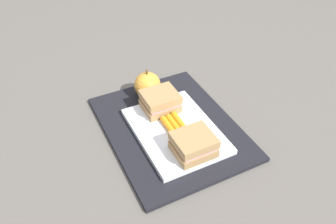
% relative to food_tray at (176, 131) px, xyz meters
% --- Properties ---
extents(ground_plane, '(2.40, 2.40, 0.00)m').
position_rel_food_tray_xyz_m(ground_plane, '(0.03, 0.00, -0.02)').
color(ground_plane, '#56514C').
extents(lunchbag_mat, '(0.36, 0.28, 0.01)m').
position_rel_food_tray_xyz_m(lunchbag_mat, '(0.03, 0.00, -0.01)').
color(lunchbag_mat, black).
rests_on(lunchbag_mat, ground_plane).
extents(food_tray, '(0.23, 0.17, 0.01)m').
position_rel_food_tray_xyz_m(food_tray, '(0.00, 0.00, 0.00)').
color(food_tray, white).
rests_on(food_tray, lunchbag_mat).
extents(sandwich_half_left, '(0.07, 0.08, 0.04)m').
position_rel_food_tray_xyz_m(sandwich_half_left, '(-0.08, 0.00, 0.03)').
color(sandwich_half_left, '#9E7A4C').
rests_on(sandwich_half_left, food_tray).
extents(sandwich_half_right, '(0.07, 0.08, 0.04)m').
position_rel_food_tray_xyz_m(sandwich_half_right, '(0.08, 0.00, 0.03)').
color(sandwich_half_right, '#9E7A4C').
rests_on(sandwich_half_right, food_tray).
extents(carrot_sticks_bundle, '(0.08, 0.04, 0.02)m').
position_rel_food_tray_xyz_m(carrot_sticks_bundle, '(-0.00, 0.00, 0.01)').
color(carrot_sticks_bundle, orange).
rests_on(carrot_sticks_bundle, food_tray).
extents(apple, '(0.07, 0.07, 0.08)m').
position_rel_food_tray_xyz_m(apple, '(0.15, -0.00, 0.03)').
color(apple, gold).
rests_on(apple, lunchbag_mat).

